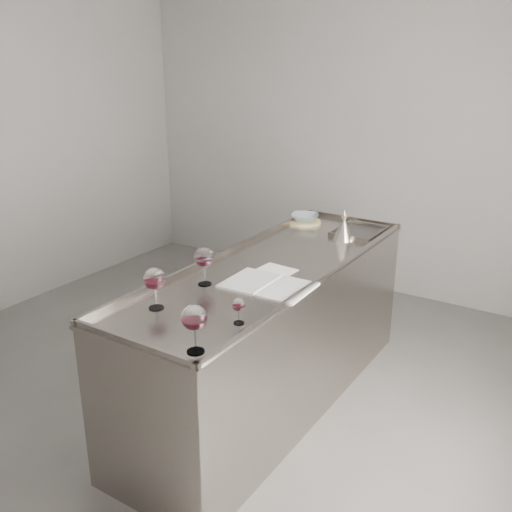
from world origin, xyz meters
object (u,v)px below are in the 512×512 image
Objects in this scene: notebook at (268,285)px; counter at (271,335)px; wine_glass_left at (204,258)px; wine_glass_small at (239,306)px; wine_glass_right at (194,319)px; wine_glass_middle at (155,280)px; wine_funnel at (344,231)px; ceramic_bowl at (305,217)px.

counter is at bearing 116.00° from notebook.
wine_glass_small is at bearing -34.63° from wine_glass_left.
wine_glass_right is 0.45× the size of notebook.
wine_glass_middle is 0.98× the size of wine_glass_right.
notebook is (0.32, 0.16, -0.15)m from wine_glass_left.
wine_glass_right is at bearing -28.50° from wine_glass_middle.
wine_glass_left reaches higher than counter.
wine_glass_right is 1.80m from wine_funnel.
wine_glass_left is 0.38m from notebook.
wine_glass_small reaches higher than notebook.
wine_glass_middle is 1.78m from ceramic_bowl.
wine_glass_right is (0.44, -0.63, 0.00)m from wine_glass_left.
wine_glass_left is at bearing -154.65° from notebook.
notebook is (0.15, -0.29, 0.47)m from counter.
wine_glass_small is 0.63× the size of ceramic_bowl.
wine_glass_right is 0.82m from notebook.
ceramic_bowl is at bearing 152.39° from wine_funnel.
counter is 0.90m from wine_funnel.
wine_glass_left and wine_funnel have the same top height.
wine_funnel reaches higher than notebook.
wine_glass_right is 1.02× the size of wine_funnel.
wine_glass_middle reaches higher than wine_funnel.
wine_glass_small is 1.47m from wine_funnel.
wine_glass_middle reaches higher than counter.
ceramic_bowl is at bearing 107.49° from notebook.
wine_glass_left is 0.98× the size of wine_glass_right.
wine_funnel is at bearing 88.67° from notebook.
wine_glass_small is (0.44, -0.30, -0.06)m from wine_glass_left.
wine_glass_middle reaches higher than ceramic_bowl.
wine_glass_middle is at bearing -86.71° from ceramic_bowl.
wine_glass_right is at bearing -74.73° from ceramic_bowl.
wine_glass_right is (0.45, -0.24, 0.00)m from wine_glass_middle.
counter is at bearing -73.58° from ceramic_bowl.
notebook is 2.35× the size of ceramic_bowl.
notebook is at bearing -70.74° from ceramic_bowl.
ceramic_bowl is 0.96× the size of wine_funnel.
counter is 11.19× the size of wine_glass_left.
wine_glass_small is (0.45, 0.09, -0.06)m from wine_glass_middle.
wine_glass_right is at bearing -90.00° from wine_glass_small.
wine_glass_middle is at bearing -169.23° from wine_glass_small.
wine_glass_left reaches higher than wine_glass_small.
wine_glass_right is at bearing -55.22° from wine_glass_left.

